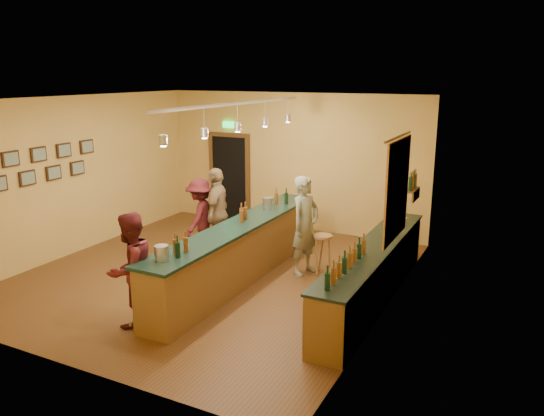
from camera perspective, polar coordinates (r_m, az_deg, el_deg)
The scene contains 18 objects.
floor at distance 9.97m, azimuth -6.37°, elevation -7.12°, with size 7.00×7.00×0.00m, color #543618.
ceiling at distance 9.29m, azimuth -6.92°, elevation 11.57°, with size 6.50×7.00×0.02m, color silver.
wall_back at distance 12.52m, azimuth 2.17°, elevation 4.99°, with size 6.50×0.02×3.20m, color gold.
wall_front at distance 6.95m, azimuth -22.60°, elevation -3.80°, with size 6.50×0.02×3.20m, color gold.
wall_left at distance 11.58m, azimuth -20.25°, elevation 3.34°, with size 0.02×7.00×3.20m, color gold.
wall_right at distance 8.23m, azimuth 12.70°, elevation -0.33°, with size 0.02×7.00×3.20m, color gold.
doorway at distance 13.37m, azimuth -4.55°, elevation 3.49°, with size 1.15×0.09×2.48m.
tapestry at distance 8.55m, azimuth 13.32°, elevation 1.92°, with size 0.03×1.40×1.60m, color maroon.
bottle_shelf at distance 10.04m, azimuth 14.96°, elevation 2.55°, with size 0.17×0.55×0.54m.
picture_grid at distance 11.00m, azimuth -23.09°, elevation 4.40°, with size 0.06×2.20×0.70m, color #382111, non-canonical shape.
back_counter at distance 8.80m, azimuth 10.81°, elevation -6.89°, with size 0.60×4.55×1.27m.
tasting_bar at distance 9.47m, azimuth -3.52°, elevation -4.32°, with size 0.73×5.10×1.38m.
pendant_track at distance 9.00m, azimuth -3.74°, elevation 10.17°, with size 0.11×4.60×0.50m.
bartender at distance 9.73m, azimuth 3.58°, elevation -1.90°, with size 0.67×0.44×1.83m, color gray.
customer_a at distance 8.02m, azimuth -14.95°, elevation -6.44°, with size 0.83×0.65×1.71m, color #59191E.
customer_b at distance 10.69m, azimuth -5.90°, elevation -0.48°, with size 1.07×0.44×1.82m, color #997A51.
customer_c at distance 10.85m, azimuth -7.71°, elevation -0.98°, with size 1.02×0.59×1.58m, color #59191E.
bar_stool at distance 9.84m, azimuth 5.47°, elevation -3.72°, with size 0.36×0.36×0.74m.
Camera 1 is at (5.11, -7.75, 3.63)m, focal length 35.00 mm.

